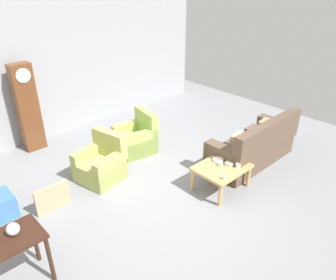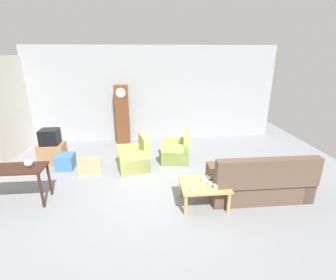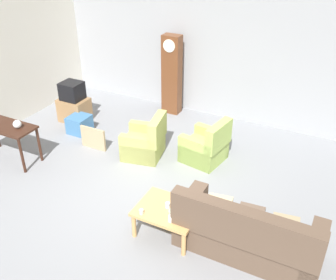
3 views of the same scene
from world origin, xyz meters
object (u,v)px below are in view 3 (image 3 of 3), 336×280
(armchair_olive_far, at_px, (206,147))
(tv_crt, at_px, (72,91))
(bowl_white_stacked, at_px, (177,203))
(bowl_shallow_green, at_px, (174,212))
(framed_picture_leaning, at_px, (93,138))
(cup_cream_tall, at_px, (141,212))
(glass_dome_cloche, at_px, (17,124))
(cup_white_porcelain, at_px, (171,219))
(couch_floral, at_px, (247,235))
(cup_blue_rimmed, at_px, (168,205))
(armchair_olive_near, at_px, (145,143))
(tv_stand_cabinet, at_px, (75,110))
(coffee_table_wood, at_px, (168,212))
(storage_box_blue, at_px, (80,124))
(grandfather_clock, at_px, (172,75))
(console_table_dark, at_px, (5,130))

(armchair_olive_far, bearing_deg, tv_crt, 176.42)
(bowl_white_stacked, distance_m, bowl_shallow_green, 0.23)
(bowl_shallow_green, bearing_deg, framed_picture_leaning, 149.04)
(cup_cream_tall, bearing_deg, glass_dome_cloche, 166.54)
(tv_crt, height_order, bowl_white_stacked, tv_crt)
(tv_crt, distance_m, cup_white_porcelain, 4.75)
(couch_floral, height_order, framed_picture_leaning, couch_floral)
(cup_blue_rimmed, distance_m, bowl_shallow_green, 0.17)
(armchair_olive_near, height_order, bowl_shallow_green, armchair_olive_near)
(cup_blue_rimmed, height_order, bowl_white_stacked, cup_blue_rimmed)
(armchair_olive_near, relative_size, glass_dome_cloche, 5.72)
(armchair_olive_near, xyz_separation_m, tv_stand_cabinet, (-2.32, 0.61, -0.02))
(coffee_table_wood, relative_size, glass_dome_cloche, 5.92)
(tv_stand_cabinet, height_order, tv_crt, tv_crt)
(armchair_olive_far, height_order, storage_box_blue, armchair_olive_far)
(armchair_olive_far, bearing_deg, glass_dome_cloche, -152.14)
(grandfather_clock, distance_m, tv_crt, 2.41)
(armchair_olive_near, relative_size, grandfather_clock, 0.47)
(console_table_dark, xyz_separation_m, cup_white_porcelain, (4.02, -0.68, -0.15))
(glass_dome_cloche, height_order, cup_white_porcelain, glass_dome_cloche)
(glass_dome_cloche, relative_size, cup_blue_rimmed, 1.77)
(cup_cream_tall, distance_m, bowl_white_stacked, 0.59)
(storage_box_blue, bearing_deg, tv_stand_cabinet, 138.09)
(tv_crt, bearing_deg, bowl_shallow_green, -32.57)
(armchair_olive_near, distance_m, grandfather_clock, 2.26)
(tv_crt, bearing_deg, glass_dome_cloche, -82.73)
(armchair_olive_near, xyz_separation_m, storage_box_blue, (-1.86, 0.20, -0.11))
(tv_stand_cabinet, xyz_separation_m, bowl_shallow_green, (3.89, -2.49, 0.22))
(console_table_dark, bearing_deg, grandfather_clock, 60.41)
(tv_stand_cabinet, relative_size, cup_cream_tall, 8.70)
(armchair_olive_far, height_order, console_table_dark, armchair_olive_far)
(glass_dome_cloche, xyz_separation_m, bowl_white_stacked, (3.59, -0.32, -0.37))
(grandfather_clock, height_order, glass_dome_cloche, grandfather_clock)
(tv_stand_cabinet, bearing_deg, bowl_white_stacked, -30.47)
(armchair_olive_far, bearing_deg, couch_floral, -54.52)
(coffee_table_wood, xyz_separation_m, tv_stand_cabinet, (-3.76, 2.42, -0.12))
(tv_crt, bearing_deg, storage_box_blue, -41.91)
(armchair_olive_near, height_order, cup_cream_tall, armchair_olive_near)
(armchair_olive_near, xyz_separation_m, coffee_table_wood, (1.44, -1.81, 0.10))
(storage_box_blue, distance_m, cup_blue_rimmed, 3.86)
(coffee_table_wood, bearing_deg, framed_picture_leaning, 148.83)
(coffee_table_wood, bearing_deg, tv_stand_cabinet, 147.24)
(armchair_olive_far, distance_m, grandfather_clock, 2.46)
(armchair_olive_near, xyz_separation_m, armchair_olive_far, (1.19, 0.39, 0.00))
(couch_floral, xyz_separation_m, armchair_olive_near, (-2.67, 1.69, -0.05))
(tv_stand_cabinet, height_order, bowl_shallow_green, tv_stand_cabinet)
(tv_stand_cabinet, distance_m, cup_white_porcelain, 4.75)
(coffee_table_wood, bearing_deg, cup_white_porcelain, -53.89)
(coffee_table_wood, distance_m, tv_crt, 4.49)
(cup_white_porcelain, height_order, bowl_white_stacked, cup_white_porcelain)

